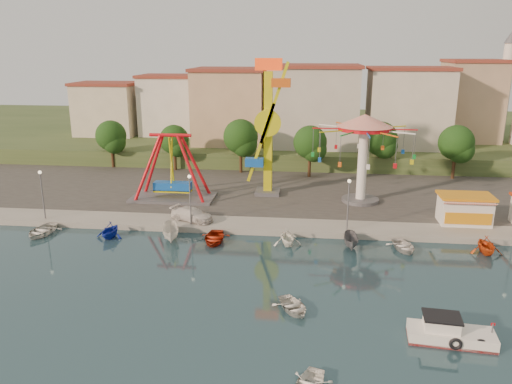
# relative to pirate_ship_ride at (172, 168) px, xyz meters

# --- Properties ---
(ground) EXTENTS (200.00, 200.00, 0.00)m
(ground) POSITION_rel_pirate_ship_ride_xyz_m (12.30, -21.64, -4.39)
(ground) COLOR #142F38
(ground) RESTS_ON ground
(quay_deck) EXTENTS (200.00, 100.00, 0.60)m
(quay_deck) POSITION_rel_pirate_ship_ride_xyz_m (12.30, 40.36, -4.09)
(quay_deck) COLOR #9E998E
(quay_deck) RESTS_ON ground
(asphalt_pad) EXTENTS (90.00, 28.00, 0.01)m
(asphalt_pad) POSITION_rel_pirate_ship_ride_xyz_m (12.30, 8.36, -3.79)
(asphalt_pad) COLOR #4C4944
(asphalt_pad) RESTS_ON quay_deck
(hill_terrace) EXTENTS (200.00, 60.00, 3.00)m
(hill_terrace) POSITION_rel_pirate_ship_ride_xyz_m (12.30, 45.36, -2.89)
(hill_terrace) COLOR #384C26
(hill_terrace) RESTS_ON ground
(pirate_ship_ride) EXTENTS (10.00, 5.00, 8.00)m
(pirate_ship_ride) POSITION_rel_pirate_ship_ride_xyz_m (0.00, 0.00, 0.00)
(pirate_ship_ride) COLOR #59595E
(pirate_ship_ride) RESTS_ON quay_deck
(kamikaze_tower) EXTENTS (4.26, 3.10, 16.50)m
(kamikaze_tower) POSITION_rel_pirate_ship_ride_xyz_m (11.39, 3.20, 4.19)
(kamikaze_tower) COLOR #59595E
(kamikaze_tower) RESTS_ON quay_deck
(wave_swinger) EXTENTS (11.60, 11.60, 10.40)m
(wave_swinger) POSITION_rel_pirate_ship_ride_xyz_m (22.48, 1.41, 3.80)
(wave_swinger) COLOR #59595E
(wave_swinger) RESTS_ON quay_deck
(booth_left) EXTENTS (5.40, 3.78, 3.08)m
(booth_left) POSITION_rel_pirate_ship_ride_xyz_m (32.51, -5.16, -2.23)
(booth_left) COLOR white
(booth_left) RESTS_ON quay_deck
(lamp_post_0) EXTENTS (0.14, 0.14, 5.00)m
(lamp_post_0) POSITION_rel_pirate_ship_ride_xyz_m (-11.70, -8.64, -1.29)
(lamp_post_0) COLOR #59595E
(lamp_post_0) RESTS_ON quay_deck
(lamp_post_1) EXTENTS (0.14, 0.14, 5.00)m
(lamp_post_1) POSITION_rel_pirate_ship_ride_xyz_m (4.30, -8.64, -1.29)
(lamp_post_1) COLOR #59595E
(lamp_post_1) RESTS_ON quay_deck
(lamp_post_2) EXTENTS (0.14, 0.14, 5.00)m
(lamp_post_2) POSITION_rel_pirate_ship_ride_xyz_m (20.30, -8.64, -1.29)
(lamp_post_2) COLOR #59595E
(lamp_post_2) RESTS_ON quay_deck
(tree_0) EXTENTS (4.60, 4.60, 7.19)m
(tree_0) POSITION_rel_pirate_ship_ride_xyz_m (-13.70, 15.33, 1.08)
(tree_0) COLOR #382314
(tree_0) RESTS_ON quay_deck
(tree_1) EXTENTS (4.35, 4.35, 6.80)m
(tree_1) POSITION_rel_pirate_ship_ride_xyz_m (-3.70, 14.60, 0.81)
(tree_1) COLOR #382314
(tree_1) RESTS_ON quay_deck
(tree_2) EXTENTS (5.02, 5.02, 7.85)m
(tree_2) POSITION_rel_pirate_ship_ride_xyz_m (6.30, 14.17, 1.52)
(tree_2) COLOR #382314
(tree_2) RESTS_ON quay_deck
(tree_3) EXTENTS (4.68, 4.68, 7.32)m
(tree_3) POSITION_rel_pirate_ship_ride_xyz_m (16.30, 12.72, 1.16)
(tree_3) COLOR #382314
(tree_3) RESTS_ON quay_deck
(tree_4) EXTENTS (4.86, 4.86, 7.60)m
(tree_4) POSITION_rel_pirate_ship_ride_xyz_m (26.30, 15.71, 1.35)
(tree_4) COLOR #382314
(tree_4) RESTS_ON quay_deck
(tree_5) EXTENTS (4.83, 4.83, 7.54)m
(tree_5) POSITION_rel_pirate_ship_ride_xyz_m (36.30, 13.89, 1.31)
(tree_5) COLOR #382314
(tree_5) RESTS_ON quay_deck
(building_0) EXTENTS (9.26, 9.53, 11.87)m
(building_0) POSITION_rel_pirate_ship_ride_xyz_m (-21.07, 24.42, 4.54)
(building_0) COLOR beige
(building_0) RESTS_ON hill_terrace
(building_1) EXTENTS (12.33, 9.01, 8.63)m
(building_1) POSITION_rel_pirate_ship_ride_xyz_m (-9.03, 29.74, 2.92)
(building_1) COLOR silver
(building_1) RESTS_ON hill_terrace
(building_2) EXTENTS (11.95, 9.28, 11.23)m
(building_2) POSITION_rel_pirate_ship_ride_xyz_m (4.11, 30.32, 4.22)
(building_2) COLOR tan
(building_2) RESTS_ON hill_terrace
(building_3) EXTENTS (12.59, 10.50, 9.20)m
(building_3) POSITION_rel_pirate_ship_ride_xyz_m (17.90, 27.16, 3.20)
(building_3) COLOR beige
(building_3) RESTS_ON hill_terrace
(building_4) EXTENTS (10.75, 9.23, 9.24)m
(building_4) POSITION_rel_pirate_ship_ride_xyz_m (31.37, 30.56, 3.22)
(building_4) COLOR beige
(building_4) RESTS_ON hill_terrace
(building_5) EXTENTS (12.77, 10.96, 11.21)m
(building_5) POSITION_rel_pirate_ship_ride_xyz_m (44.67, 28.69, 4.21)
(building_5) COLOR tan
(building_5) RESTS_ON hill_terrace
(minaret) EXTENTS (2.80, 2.80, 18.00)m
(minaret) POSITION_rel_pirate_ship_ride_xyz_m (48.30, 32.36, 8.15)
(minaret) COLOR silver
(minaret) RESTS_ON hill_terrace
(cabin_motorboat) EXTENTS (5.53, 2.52, 1.89)m
(cabin_motorboat) POSITION_rel_pirate_ship_ride_xyz_m (25.67, -27.01, -3.89)
(cabin_motorboat) COLOR white
(cabin_motorboat) RESTS_ON ground
(rowboat_a) EXTENTS (3.68, 4.06, 0.69)m
(rowboat_a) POSITION_rel_pirate_ship_ride_xyz_m (15.55, -24.26, -4.05)
(rowboat_a) COLOR white
(rowboat_a) RESTS_ON ground
(van) EXTENTS (5.12, 3.61, 1.38)m
(van) POSITION_rel_pirate_ship_ride_xyz_m (4.15, -7.53, -3.11)
(van) COLOR silver
(van) RESTS_ON quay_deck
(moored_boat_0) EXTENTS (3.24, 4.34, 0.86)m
(moored_boat_0) POSITION_rel_pirate_ship_ride_xyz_m (-10.45, -11.84, -3.96)
(moored_boat_0) COLOR silver
(moored_boat_0) RESTS_ON ground
(moored_boat_1) EXTENTS (3.01, 3.38, 1.63)m
(moored_boat_1) POSITION_rel_pirate_ship_ride_xyz_m (-3.19, -11.84, -3.58)
(moored_boat_1) COLOR #1225A3
(moored_boat_1) RESTS_ON ground
(moored_boat_2) EXTENTS (2.65, 4.44, 1.61)m
(moored_boat_2) POSITION_rel_pirate_ship_ride_xyz_m (3.05, -11.84, -3.59)
(moored_boat_2) COLOR silver
(moored_boat_2) RESTS_ON ground
(moored_boat_3) EXTENTS (3.04, 4.16, 0.84)m
(moored_boat_3) POSITION_rel_pirate_ship_ride_xyz_m (7.33, -11.84, -3.97)
(moored_boat_3) COLOR #A8250D
(moored_boat_3) RESTS_ON ground
(moored_boat_4) EXTENTS (3.37, 3.67, 1.62)m
(moored_boat_4) POSITION_rel_pirate_ship_ride_xyz_m (14.47, -11.84, -3.58)
(moored_boat_4) COLOR white
(moored_boat_4) RESTS_ON ground
(moored_boat_5) EXTENTS (1.34, 3.51, 1.36)m
(moored_boat_5) POSITION_rel_pirate_ship_ride_xyz_m (20.51, -11.84, -3.72)
(moored_boat_5) COLOR #5E5E63
(moored_boat_5) RESTS_ON ground
(moored_boat_6) EXTENTS (3.33, 4.08, 0.74)m
(moored_boat_6) POSITION_rel_pirate_ship_ride_xyz_m (25.37, -11.84, -4.02)
(moored_boat_6) COLOR silver
(moored_boat_6) RESTS_ON ground
(moored_boat_7) EXTENTS (3.00, 3.40, 1.70)m
(moored_boat_7) POSITION_rel_pirate_ship_ride_xyz_m (32.73, -11.84, -3.55)
(moored_boat_7) COLOR #CF4412
(moored_boat_7) RESTS_ON ground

